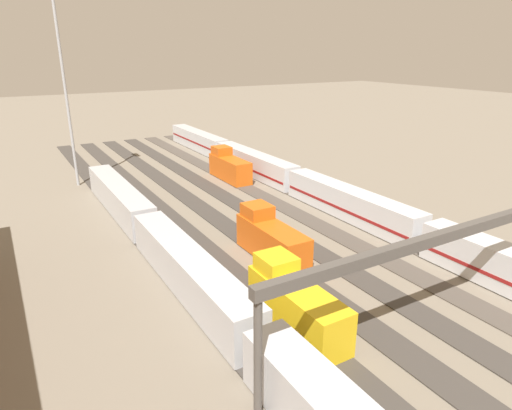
# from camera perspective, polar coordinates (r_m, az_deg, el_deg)

# --- Properties ---
(ground_plane) EXTENTS (400.00, 400.00, 0.00)m
(ground_plane) POSITION_cam_1_polar(r_m,az_deg,el_deg) (49.79, 3.24, -5.35)
(ground_plane) COLOR #756B5B
(track_bed_0) EXTENTS (140.00, 2.80, 0.12)m
(track_bed_0) POSITION_cam_1_polar(r_m,az_deg,el_deg) (57.15, 13.75, -2.49)
(track_bed_0) COLOR #4C443D
(track_bed_0) RESTS_ON ground_plane
(track_bed_1) EXTENTS (140.00, 2.80, 0.12)m
(track_bed_1) POSITION_cam_1_polar(r_m,az_deg,el_deg) (53.97, 9.90, -3.53)
(track_bed_1) COLOR #4C443D
(track_bed_1) RESTS_ON ground_plane
(track_bed_2) EXTENTS (140.00, 2.80, 0.12)m
(track_bed_2) POSITION_cam_1_polar(r_m,az_deg,el_deg) (51.08, 5.59, -4.68)
(track_bed_2) COLOR #3D3833
(track_bed_2) RESTS_ON ground_plane
(track_bed_3) EXTENTS (140.00, 2.80, 0.12)m
(track_bed_3) POSITION_cam_1_polar(r_m,az_deg,el_deg) (48.54, 0.77, -5.92)
(track_bed_3) COLOR #3D3833
(track_bed_3) RESTS_ON ground_plane
(track_bed_4) EXTENTS (140.00, 2.80, 0.12)m
(track_bed_4) POSITION_cam_1_polar(r_m,az_deg,el_deg) (46.39, -4.56, -7.24)
(track_bed_4) COLOR #3D3833
(track_bed_4) RESTS_ON ground_plane
(track_bed_5) EXTENTS (140.00, 2.80, 0.12)m
(track_bed_5) POSITION_cam_1_polar(r_m,az_deg,el_deg) (44.71, -10.38, -8.61)
(track_bed_5) COLOR #3D3833
(track_bed_5) RESTS_ON ground_plane
(train_on_track_3) EXTENTS (10.00, 3.00, 5.00)m
(train_on_track_3) POSITION_cam_1_polar(r_m,az_deg,el_deg) (46.32, 1.90, -4.37)
(train_on_track_3) COLOR #D85914
(train_on_track_3) RESTS_ON ground_plane
(train_on_track_0) EXTENTS (119.80, 3.06, 3.80)m
(train_on_track_0) POSITION_cam_1_polar(r_m,az_deg,el_deg) (58.56, 11.84, 0.21)
(train_on_track_0) COLOR silver
(train_on_track_0) RESTS_ON ground_plane
(train_on_track_5) EXTENTS (71.40, 3.00, 3.80)m
(train_on_track_5) POSITION_cam_1_polar(r_m,az_deg,el_deg) (40.58, -8.60, -8.43)
(train_on_track_5) COLOR #B7BABF
(train_on_track_5) RESTS_ON ground_plane
(train_on_track_1) EXTENTS (10.00, 3.00, 5.00)m
(train_on_track_1) POSITION_cam_1_polar(r_m,az_deg,el_deg) (74.80, -3.46, 4.90)
(train_on_track_1) COLOR #D85914
(train_on_track_1) RESTS_ON ground_plane
(train_on_track_4) EXTENTS (10.00, 3.00, 5.00)m
(train_on_track_4) POSITION_cam_1_polar(r_m,az_deg,el_deg) (35.44, 5.02, -12.44)
(train_on_track_4) COLOR gold
(train_on_track_4) RESTS_ON ground_plane
(light_mast_1) EXTENTS (2.80, 0.70, 31.84)m
(light_mast_1) POSITION_cam_1_polar(r_m,az_deg,el_deg) (74.63, -23.74, 17.09)
(light_mast_1) COLOR #9EA0A5
(light_mast_1) RESTS_ON ground_plane
(signal_gantry) EXTENTS (0.70, 30.00, 8.80)m
(signal_gantry) POSITION_cam_1_polar(r_m,az_deg,el_deg) (33.78, 22.15, -5.22)
(signal_gantry) COLOR #4C4742
(signal_gantry) RESTS_ON ground_plane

